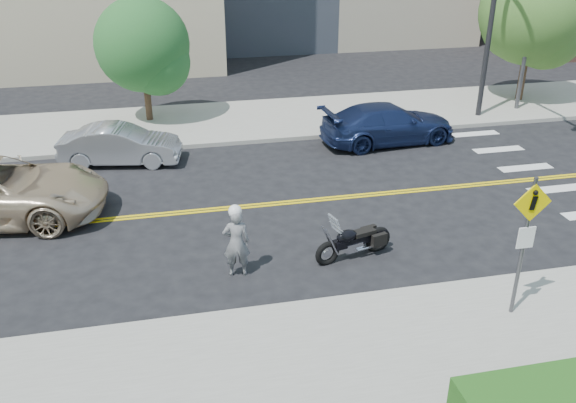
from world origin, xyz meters
The scene contains 12 objects.
ground_plane centered at (0.00, 0.00, 0.00)m, with size 120.00×120.00×0.00m, color black.
sidewalk_near centered at (0.00, -7.50, 0.07)m, with size 60.00×5.00×0.15m, color #9E9B91.
sidewalk_far centered at (0.00, 7.50, 0.07)m, with size 60.00×5.00×0.15m, color #9E9B91.
lamp_post centered at (12.00, 6.50, 4.15)m, with size 0.16×0.16×8.00m, color #4C4C51.
traffic_light centered at (10.00, 5.08, 4.67)m, with size 0.28×4.50×7.00m.
pedestrian_sign centered at (4.20, -6.31, 1.96)m, with size 0.78×0.08×3.00m.
motorcyclist centered at (-1.06, -3.46, 0.88)m, with size 0.64×0.44×1.78m.
motorcycle centered at (1.80, -3.26, 0.61)m, with size 2.02×0.61×1.23m, color black, non-canonical shape.
parked_car_silver centered at (-3.85, 4.13, 0.64)m, with size 1.35×3.88×1.28m, color #A9ABB1.
parked_car_blue centered at (5.44, 4.14, 0.71)m, with size 1.98×4.86×1.41m, color navy.
tree_far_a centered at (-2.90, 8.21, 3.04)m, with size 3.52×3.52×4.81m.
tree_far_b centered at (12.82, 7.69, 3.82)m, with size 4.33×4.33×5.99m.
Camera 1 is at (-2.46, -15.38, 7.61)m, focal length 38.00 mm.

